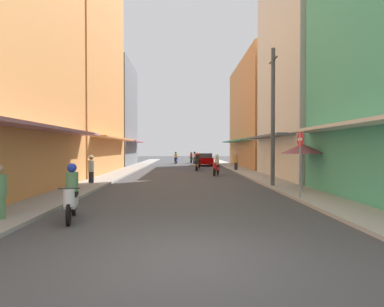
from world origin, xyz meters
The scene contains 20 objects.
ground_plane centered at (0.00, 19.64, 0.00)m, with size 104.00×104.00×0.00m, color #424244.
sidewalk_left centered at (-5.08, 19.64, 0.06)m, with size 1.80×55.27×0.12m, color #9E9991.
sidewalk_right centered at (5.08, 19.64, 0.06)m, with size 1.80×55.27×0.12m, color #ADA89E.
building_left_mid centered at (-8.97, 18.58, 8.49)m, with size 7.05×11.23×16.98m.
building_left_far centered at (-8.97, 28.91, 5.84)m, with size 7.05×8.33×11.70m.
building_right_mid centered at (8.97, 14.36, 8.39)m, with size 7.05×8.83×16.79m.
building_right_far centered at (8.97, 26.33, 5.64)m, with size 7.05×13.59×11.29m.
motorbike_silver centered at (1.43, 32.99, 0.70)m, with size 0.67×1.77×1.58m.
motorbike_black centered at (1.35, 23.54, 0.70)m, with size 0.66×1.78×1.58m.
motorbike_green centered at (1.01, 35.15, 0.70)m, with size 0.55×1.81×1.58m.
motorbike_blue centered at (-1.03, 33.18, 0.70)m, with size 0.55×1.81×1.58m.
motorbike_white centered at (-3.25, 3.00, 0.70)m, with size 0.66×1.78×1.58m.
motorbike_red centered at (2.36, 16.55, 0.70)m, with size 0.74×1.74×1.58m.
motorbike_orange centered at (1.10, 21.09, 0.70)m, with size 0.55×1.81×1.58m.
parked_car centered at (2.34, 28.72, 0.74)m, with size 1.79×4.11×1.45m.
pedestrian_crossing centered at (4.53, 20.47, 0.81)m, with size 0.34×0.34×1.63m.
pedestrian_midway centered at (-5.15, 10.96, 0.94)m, with size 0.44×0.44×1.66m.
vendor_umbrella centered at (5.34, 8.01, 1.99)m, with size 1.95×1.95×2.22m.
utility_pole centered at (4.43, 9.50, 3.60)m, with size 0.20×1.20×7.05m.
street_sign_no_entry centered at (4.33, 5.74, 1.72)m, with size 0.07×0.60×2.65m.
Camera 1 is at (-0.13, -5.39, 2.00)m, focal length 27.75 mm.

